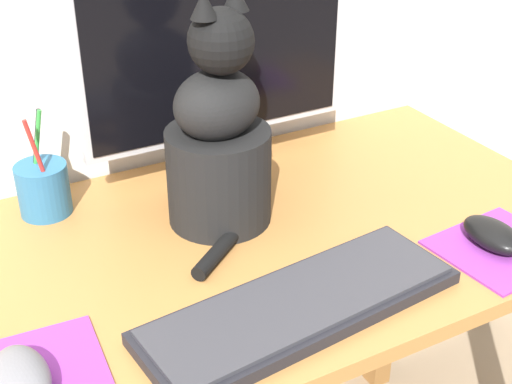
# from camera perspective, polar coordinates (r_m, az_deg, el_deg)

# --- Properties ---
(desk) EXTENTS (1.16, 0.61, 0.75)m
(desk) POSITION_cam_1_polar(r_m,az_deg,el_deg) (1.16, -1.57, -9.10)
(desk) COLOR #A87038
(desk) RESTS_ON ground_plane
(monitor) EXTENTS (0.48, 0.17, 0.39)m
(monitor) POSITION_cam_1_polar(r_m,az_deg,el_deg) (1.19, -3.09, 10.35)
(monitor) COLOR #B2B2B7
(monitor) RESTS_ON desk
(keyboard) EXTENTS (0.46, 0.19, 0.02)m
(keyboard) POSITION_cam_1_polar(r_m,az_deg,el_deg) (0.95, 3.54, -9.03)
(keyboard) COLOR black
(keyboard) RESTS_ON desk
(mousepad_right) EXTENTS (0.20, 0.18, 0.00)m
(mousepad_right) POSITION_cam_1_polar(r_m,az_deg,el_deg) (1.13, 19.01, -4.28)
(mousepad_right) COLOR purple
(mousepad_right) RESTS_ON desk
(computer_mouse_left) EXTENTS (0.06, 0.11, 0.04)m
(computer_mouse_left) POSITION_cam_1_polar(r_m,az_deg,el_deg) (0.87, -18.32, -13.97)
(computer_mouse_left) COLOR slate
(computer_mouse_left) RESTS_ON mousepad_left
(computer_mouse_right) EXTENTS (0.06, 0.11, 0.04)m
(computer_mouse_right) POSITION_cam_1_polar(r_m,az_deg,el_deg) (1.12, 18.43, -3.25)
(computer_mouse_right) COLOR black
(computer_mouse_right) RESTS_ON mousepad_right
(cat) EXTENTS (0.21, 0.25, 0.37)m
(cat) POSITION_cam_1_polar(r_m,az_deg,el_deg) (1.08, -2.98, 4.09)
(cat) COLOR black
(cat) RESTS_ON desk
(pen_cup) EXTENTS (0.08, 0.08, 0.17)m
(pen_cup) POSITION_cam_1_polar(r_m,az_deg,el_deg) (1.19, -16.65, 0.30)
(pen_cup) COLOR #286089
(pen_cup) RESTS_ON desk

